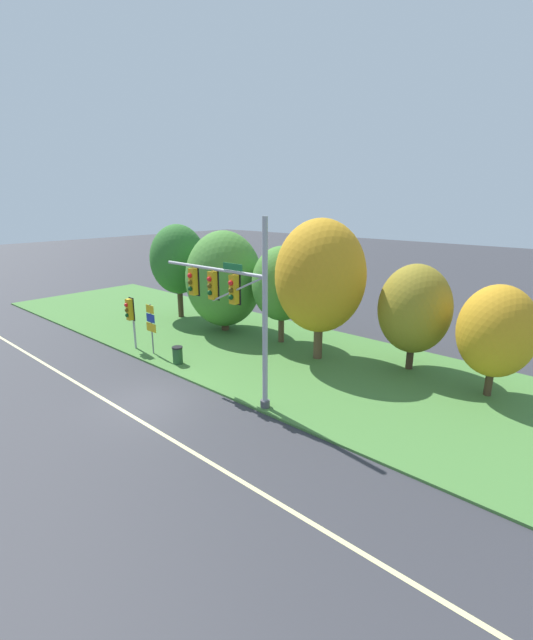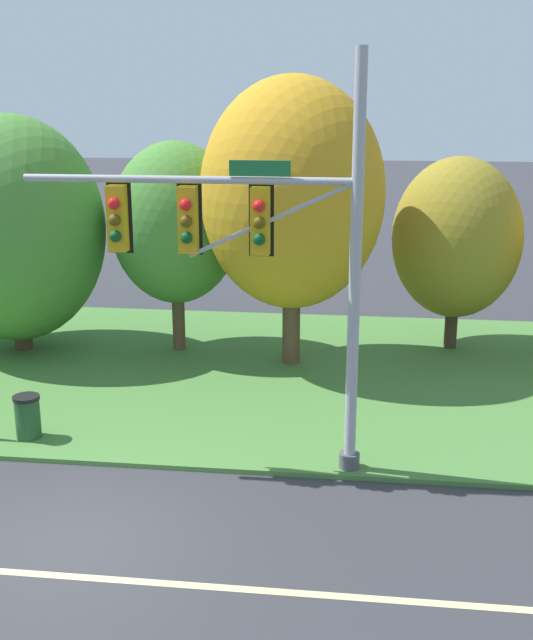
{
  "view_description": "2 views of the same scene",
  "coord_description": "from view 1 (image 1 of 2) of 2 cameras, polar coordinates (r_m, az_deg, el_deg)",
  "views": [
    {
      "loc": [
        15.25,
        -9.23,
        8.47
      ],
      "look_at": [
        3.23,
        4.23,
        3.38
      ],
      "focal_mm": 24.0,
      "sensor_mm": 36.0,
      "label": 1
    },
    {
      "loc": [
        4.53,
        -11.45,
        7.09
      ],
      "look_at": [
        2.64,
        3.88,
        2.73
      ],
      "focal_mm": 45.0,
      "sensor_mm": 36.0,
      "label": 2
    }
  ],
  "objects": [
    {
      "name": "lane_stripe",
      "position": [
        19.2,
        -18.68,
        -11.31
      ],
      "size": [
        36.0,
        0.16,
        0.01
      ],
      "primitive_type": "cube",
      "color": "beige",
      "rests_on": "ground"
    },
    {
      "name": "tree_tall_centre",
      "position": [
        22.4,
        19.13,
        1.41
      ],
      "size": [
        3.57,
        3.57,
        5.4
      ],
      "color": "#423021",
      "rests_on": "grass_verge"
    },
    {
      "name": "ground_plane",
      "position": [
        19.74,
        -15.63,
        -10.3
      ],
      "size": [
        160.0,
        160.0,
        0.0
      ],
      "primitive_type": "plane",
      "color": "#333338"
    },
    {
      "name": "tree_behind_signpost",
      "position": [
        25.29,
        2.03,
        4.83
      ],
      "size": [
        3.54,
        3.54,
        5.82
      ],
      "color": "brown",
      "rests_on": "grass_verge"
    },
    {
      "name": "route_sign_post",
      "position": [
        24.52,
        -15.14,
        -0.37
      ],
      "size": [
        0.87,
        0.08,
        2.86
      ],
      "color": "slate",
      "rests_on": "grass_verge"
    },
    {
      "name": "traffic_signal_mast",
      "position": [
        17.99,
        -4.57,
        2.82
      ],
      "size": [
        6.33,
        0.49,
        7.79
      ],
      "color": "#9EA0A5",
      "rests_on": "grass_verge"
    },
    {
      "name": "tree_nearest_road",
      "position": [
        31.6,
        -11.71,
        7.9
      ],
      "size": [
        3.97,
        3.97,
        6.74
      ],
      "color": "#4C3823",
      "rests_on": "grass_verge"
    },
    {
      "name": "tree_right_far",
      "position": [
        20.7,
        28.33,
        -1.34
      ],
      "size": [
        3.22,
        3.22,
        4.98
      ],
      "color": "#4C3823",
      "rests_on": "grass_verge"
    },
    {
      "name": "tree_mid_verge",
      "position": [
        22.55,
        7.17,
        5.79
      ],
      "size": [
        4.75,
        4.75,
        7.51
      ],
      "color": "brown",
      "rests_on": "grass_verge"
    },
    {
      "name": "tree_left_of_mast",
      "position": [
        27.92,
        -5.69,
        5.46
      ],
      "size": [
        4.95,
        4.95,
        6.53
      ],
      "color": "#4C3823",
      "rests_on": "grass_verge"
    },
    {
      "name": "trash_bin",
      "position": [
        23.11,
        -11.76,
        -4.59
      ],
      "size": [
        0.56,
        0.56,
        0.93
      ],
      "color": "#234C28",
      "rests_on": "grass_verge"
    },
    {
      "name": "grass_verge",
      "position": [
        24.68,
        0.61,
        -4.21
      ],
      "size": [
        48.0,
        11.5,
        0.1
      ],
      "primitive_type": "cube",
      "color": "#477A38",
      "rests_on": "ground"
    },
    {
      "name": "pedestrian_signal_near_kerb",
      "position": [
        25.54,
        -17.71,
        0.97
      ],
      "size": [
        0.46,
        0.55,
        3.03
      ],
      "color": "#9EA0A5",
      "rests_on": "grass_verge"
    }
  ]
}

